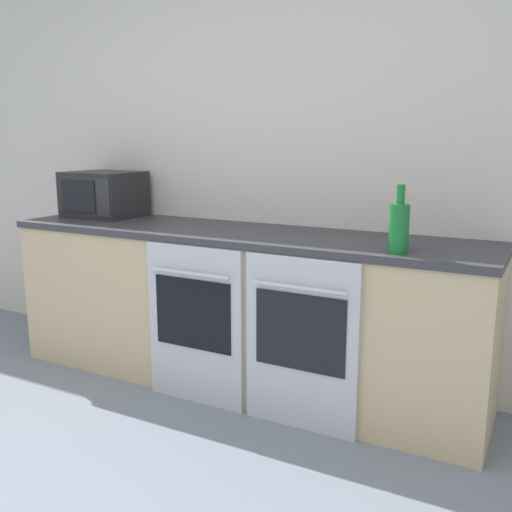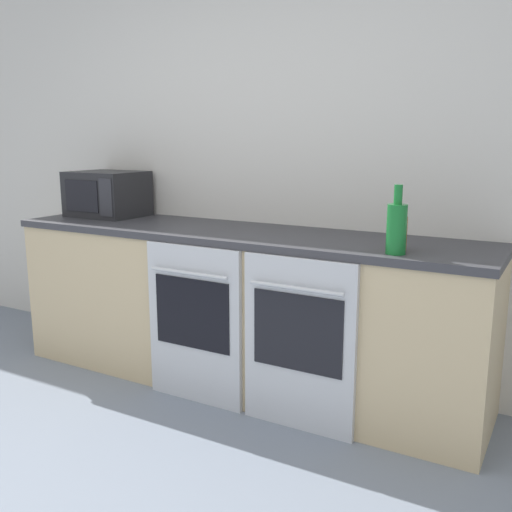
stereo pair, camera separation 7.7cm
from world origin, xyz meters
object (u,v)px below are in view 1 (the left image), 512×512
object	(u,v)px
bottle_amber	(402,232)
bottle_green	(399,227)
oven_left	(195,324)
oven_right	(301,344)
microwave	(104,194)

from	to	relation	value
bottle_amber	bottle_green	bearing A→B (deg)	-84.00
bottle_amber	oven_left	bearing A→B (deg)	-168.61
oven_left	bottle_green	world-z (taller)	bottle_green
oven_right	oven_left	bearing A→B (deg)	180.00
microwave	bottle_amber	bearing A→B (deg)	-6.32
oven_right	bottle_green	distance (m)	0.73
oven_left	microwave	size ratio (longest dim) A/B	1.87
oven_left	oven_right	size ratio (longest dim) A/B	1.00
oven_right	bottle_amber	world-z (taller)	bottle_amber
microwave	bottle_amber	distance (m)	2.04
oven_right	bottle_green	bearing A→B (deg)	15.04
oven_right	microwave	size ratio (longest dim) A/B	1.87
bottle_green	bottle_amber	xyz separation A→B (m)	(-0.01, 0.09, -0.04)
microwave	bottle_green	xyz separation A→B (m)	(2.03, -0.32, -0.03)
oven_left	oven_right	distance (m)	0.62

